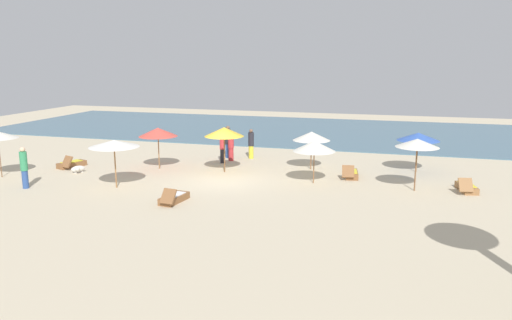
# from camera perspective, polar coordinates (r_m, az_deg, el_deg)

# --- Properties ---
(ground_plane) EXTENTS (60.00, 60.00, 0.00)m
(ground_plane) POSITION_cam_1_polar(r_m,az_deg,el_deg) (24.05, -3.69, -2.35)
(ground_plane) COLOR beige
(ocean_water) EXTENTS (48.00, 16.00, 0.06)m
(ocean_water) POSITION_cam_1_polar(r_m,az_deg,el_deg) (40.15, 4.56, 3.38)
(ocean_water) COLOR #476B7F
(ocean_water) RESTS_ON ground_plane
(umbrella_0) EXTENTS (2.02, 2.02, 2.18)m
(umbrella_0) POSITION_cam_1_polar(r_m,az_deg,el_deg) (26.66, -11.06, 3.13)
(umbrella_0) COLOR olive
(umbrella_0) RESTS_ON ground_plane
(umbrella_1) EXTENTS (2.12, 2.12, 2.04)m
(umbrella_1) POSITION_cam_1_polar(r_m,az_deg,el_deg) (26.73, 17.93, 2.53)
(umbrella_1) COLOR olive
(umbrella_1) RESTS_ON ground_plane
(umbrella_3) EXTENTS (1.87, 1.87, 2.33)m
(umbrella_3) POSITION_cam_1_polar(r_m,az_deg,el_deg) (22.87, 17.84, 1.84)
(umbrella_3) COLOR brown
(umbrella_3) RESTS_ON ground_plane
(umbrella_4) EXTENTS (1.98, 1.98, 2.01)m
(umbrella_4) POSITION_cam_1_polar(r_m,az_deg,el_deg) (23.33, 6.63, 1.58)
(umbrella_4) COLOR brown
(umbrella_4) RESTS_ON ground_plane
(umbrella_5) EXTENTS (1.95, 1.95, 1.99)m
(umbrella_5) POSITION_cam_1_polar(r_m,az_deg,el_deg) (26.22, 6.32, 2.71)
(umbrella_5) COLOR brown
(umbrella_5) RESTS_ON ground_plane
(umbrella_6) EXTENTS (2.00, 2.00, 2.32)m
(umbrella_6) POSITION_cam_1_polar(r_m,az_deg,el_deg) (25.43, -3.63, 3.21)
(umbrella_6) COLOR brown
(umbrella_6) RESTS_ON ground_plane
(umbrella_7) EXTENTS (2.24, 2.24, 2.18)m
(umbrella_7) POSITION_cam_1_polar(r_m,az_deg,el_deg) (23.21, -15.81, 1.80)
(umbrella_7) COLOR olive
(umbrella_7) RESTS_ON ground_plane
(lounger_0) EXTENTS (0.90, 1.75, 0.71)m
(lounger_0) POSITION_cam_1_polar(r_m,az_deg,el_deg) (23.96, 22.77, -2.88)
(lounger_0) COLOR olive
(lounger_0) RESTS_ON ground_plane
(lounger_1) EXTENTS (0.81, 1.75, 0.70)m
(lounger_1) POSITION_cam_1_polar(r_m,az_deg,el_deg) (25.05, 10.74, -1.55)
(lounger_1) COLOR brown
(lounger_1) RESTS_ON ground_plane
(lounger_2) EXTENTS (1.08, 1.75, 0.73)m
(lounger_2) POSITION_cam_1_polar(r_m,az_deg,el_deg) (28.58, -20.22, -0.43)
(lounger_2) COLOR brown
(lounger_2) RESTS_ON ground_plane
(lounger_3) EXTENTS (0.79, 1.73, 0.71)m
(lounger_3) POSITION_cam_1_polar(r_m,az_deg,el_deg) (20.73, -9.33, -4.29)
(lounger_3) COLOR brown
(lounger_3) RESTS_ON ground_plane
(person_0) EXTENTS (0.50, 0.50, 1.87)m
(person_0) POSITION_cam_1_polar(r_m,az_deg,el_deg) (29.25, -3.20, 2.09)
(person_0) COLOR #2D4C8C
(person_0) RESTS_ON ground_plane
(person_1) EXTENTS (0.45, 0.45, 1.69)m
(person_1) POSITION_cam_1_polar(r_m,az_deg,el_deg) (28.43, -2.86, 1.62)
(person_1) COLOR #BF3338
(person_1) RESTS_ON ground_plane
(person_2) EXTENTS (0.43, 0.43, 1.72)m
(person_2) POSITION_cam_1_polar(r_m,az_deg,el_deg) (29.00, -0.56, 1.87)
(person_2) COLOR yellow
(person_2) RESTS_ON ground_plane
(person_3) EXTENTS (0.41, 0.41, 1.89)m
(person_3) POSITION_cam_1_polar(r_m,az_deg,el_deg) (24.70, -24.82, -0.74)
(person_3) COLOR #2D4C8C
(person_3) RESTS_ON ground_plane
(person_4) EXTENTS (0.41, 0.41, 1.80)m
(person_4) POSITION_cam_1_polar(r_m,az_deg,el_deg) (27.82, -3.84, 1.54)
(person_4) COLOR #26262D
(person_4) RESTS_ON ground_plane
(dog) EXTENTS (0.65, 0.79, 0.37)m
(dog) POSITION_cam_1_polar(r_m,az_deg,el_deg) (27.12, -19.54, -0.97)
(dog) COLOR silver
(dog) RESTS_ON ground_plane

